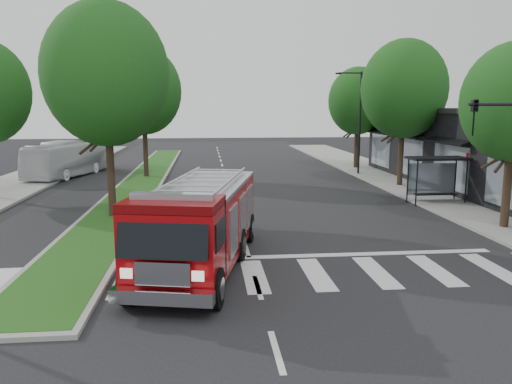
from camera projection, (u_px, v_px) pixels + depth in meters
ground at (247, 250)px, 18.82m from camera, size 140.00×140.00×0.00m
sidewalk_right at (441, 196)px, 29.85m from camera, size 5.00×80.00×0.15m
median at (143, 181)px, 35.87m from camera, size 3.00×50.00×0.15m
bus_shelter at (436, 167)px, 27.58m from camera, size 3.20×1.60×2.61m
tree_right_mid at (404, 89)px, 32.60m from camera, size 5.60×5.60×9.72m
tree_right_far at (358, 101)px, 42.52m from camera, size 5.00×5.00×8.73m
tree_median_near at (106, 74)px, 22.97m from camera, size 5.80×5.80×10.16m
tree_median_far at (143, 91)px, 36.76m from camera, size 5.60×5.60×9.72m
streetlight_right_far at (358, 118)px, 38.71m from camera, size 2.11×0.20×8.00m
fire_engine at (200, 224)px, 16.58m from camera, size 4.46×9.20×3.07m
city_bus at (70, 158)px, 38.83m from camera, size 4.82×10.22×2.77m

